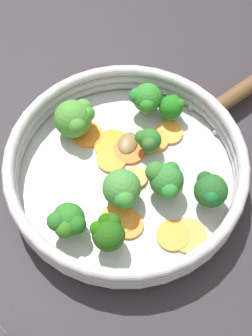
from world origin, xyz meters
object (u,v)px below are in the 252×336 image
object	(u,v)px
carrot_slice_11	(111,159)
carrot_slice_8	(118,219)
skillet	(126,177)
carrot_slice_9	(137,175)
carrot_slice_6	(156,140)
mushroom_piece_0	(128,143)
carrot_slice_10	(173,236)
broccoli_floret_4	(149,141)
broccoli_floret_6	(164,181)
carrot_slice_4	(129,225)
carrot_slice_3	(112,145)
carrot_slice_5	(169,133)
broccoli_floret_7	(146,99)
broccoli_floret_0	(172,107)
broccoli_floret_5	(210,191)
carrot_slice_0	(169,185)
broccoli_floret_1	(122,190)
broccoli_floret_8	(67,221)
carrot_slice_1	(129,150)
carrot_slice_7	(188,236)
broccoli_floret_2	(75,118)
broccoli_floret_3	(108,233)
carrot_slice_2	(87,134)

from	to	relation	value
carrot_slice_11	carrot_slice_8	bearing A→B (deg)	-145.85
skillet	carrot_slice_9	world-z (taller)	carrot_slice_9
carrot_slice_6	mushroom_piece_0	distance (m)	0.04
carrot_slice_8	carrot_slice_11	bearing A→B (deg)	34.15
carrot_slice_10	broccoli_floret_4	distance (m)	0.12
broccoli_floret_6	carrot_slice_4	bearing A→B (deg)	163.16
carrot_slice_3	mushroom_piece_0	xyz separation A→B (m)	(0.01, -0.02, 0.00)
carrot_slice_8	mushroom_piece_0	bearing A→B (deg)	21.37
carrot_slice_9	carrot_slice_3	bearing A→B (deg)	63.65
carrot_slice_5	broccoli_floret_7	distance (m)	0.05
carrot_slice_11	broccoli_floret_0	distance (m)	0.10
broccoli_floret_0	mushroom_piece_0	bearing A→B (deg)	155.59
broccoli_floret_6	broccoli_floret_5	bearing A→B (deg)	-74.45
carrot_slice_0	broccoli_floret_1	distance (m)	0.06
broccoli_floret_7	broccoli_floret_8	bearing A→B (deg)	179.88
broccoli_floret_0	broccoli_floret_4	world-z (taller)	same
carrot_slice_1	broccoli_floret_0	xyz separation A→B (m)	(0.07, -0.02, 0.02)
carrot_slice_9	broccoli_floret_5	size ratio (longest dim) A/B	0.59
carrot_slice_3	mushroom_piece_0	size ratio (longest dim) A/B	1.40
carrot_slice_11	broccoli_floret_5	distance (m)	0.13
carrot_slice_7	broccoli_floret_2	bearing A→B (deg)	70.69
carrot_slice_8	broccoli_floret_1	world-z (taller)	broccoli_floret_1
carrot_slice_7	carrot_slice_8	xyz separation A→B (m)	(-0.02, 0.08, 0.00)
broccoli_floret_6	carrot_slice_9	bearing A→B (deg)	78.59
carrot_slice_1	carrot_slice_7	bearing A→B (deg)	-121.86
broccoli_floret_0	broccoli_floret_4	xyz separation A→B (m)	(-0.06, 0.00, 0.00)
broccoli_floret_4	carrot_slice_0	bearing A→B (deg)	-125.63
carrot_slice_10	broccoli_floret_2	bearing A→B (deg)	66.62
carrot_slice_6	skillet	bearing A→B (deg)	169.59
carrot_slice_4	broccoli_floret_3	bearing A→B (deg)	162.43
broccoli_floret_6	broccoli_floret_8	world-z (taller)	broccoli_floret_6
carrot_slice_4	carrot_slice_9	xyz separation A→B (m)	(0.06, 0.02, 0.00)
carrot_slice_8	carrot_slice_9	bearing A→B (deg)	6.18
mushroom_piece_0	broccoli_floret_6	bearing A→B (deg)	-121.21
carrot_slice_6	broccoli_floret_4	bearing A→B (deg)	172.29
carrot_slice_10	broccoli_floret_4	xyz separation A→B (m)	(0.09, 0.07, 0.02)
broccoli_floret_3	broccoli_floret_5	size ratio (longest dim) A/B	1.02
carrot_slice_6	carrot_slice_10	bearing A→B (deg)	-145.32
carrot_slice_0	broccoli_floret_6	bearing A→B (deg)	168.51
carrot_slice_2	broccoli_floret_1	xyz separation A→B (m)	(-0.06, -0.08, 0.03)
carrot_slice_0	broccoli_floret_4	world-z (taller)	broccoli_floret_4
carrot_slice_7	broccoli_floret_3	distance (m)	0.09
carrot_slice_1	broccoli_floret_3	bearing A→B (deg)	-162.96
mushroom_piece_0	carrot_slice_11	bearing A→B (deg)	165.61
carrot_slice_2	carrot_slice_3	distance (m)	0.04
carrot_slice_2	carrot_slice_9	xyz separation A→B (m)	(-0.02, -0.08, 0.00)
carrot_slice_2	broccoli_floret_0	xyz separation A→B (m)	(0.07, -0.08, 0.02)
carrot_slice_7	broccoli_floret_1	bearing A→B (deg)	87.46
broccoli_floret_5	carrot_slice_11	bearing A→B (deg)	90.96
carrot_slice_0	carrot_slice_3	distance (m)	0.09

